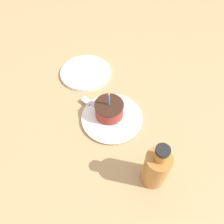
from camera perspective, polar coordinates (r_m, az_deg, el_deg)
The scene contains 6 objects.
ground_plane at distance 0.82m, azimuth 0.22°, elevation -4.46°, with size 2.40×2.40×0.04m.
plate at distance 0.82m, azimuth 0.00°, elevation -1.48°, with size 0.23×0.23×0.01m.
cake_slice at distance 0.80m, azimuth -0.75°, elevation 0.71°, with size 0.11×0.11×0.12m.
fork at distance 0.83m, azimuth -3.88°, elevation 0.96°, with size 0.18×0.07×0.00m.
bottle at distance 0.66m, azimuth 11.23°, elevation -14.22°, with size 0.07×0.07×0.19m.
side_plate at distance 0.99m, azimuth -6.91°, elevation 10.23°, with size 0.22×0.22×0.01m.
Camera 1 is at (0.37, -0.24, 0.67)m, focal length 35.00 mm.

